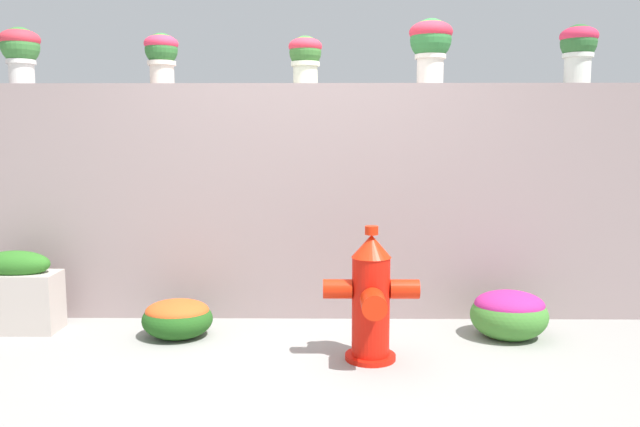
# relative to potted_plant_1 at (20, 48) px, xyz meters

# --- Properties ---
(ground_plane) EXTENTS (24.00, 24.00, 0.00)m
(ground_plane) POSITION_rel_potted_plant_1_xyz_m (2.00, -0.89, -1.93)
(ground_plane) COLOR gray
(stone_wall) EXTENTS (6.65, 0.38, 1.67)m
(stone_wall) POSITION_rel_potted_plant_1_xyz_m (2.00, 0.03, -1.09)
(stone_wall) COLOR gray
(stone_wall) RESTS_ON ground
(potted_plant_1) EXTENTS (0.28, 0.28, 0.40)m
(potted_plant_1) POSITION_rel_potted_plant_1_xyz_m (0.00, 0.00, 0.00)
(potted_plant_1) COLOR silver
(potted_plant_1) RESTS_ON stone_wall
(potted_plant_2) EXTENTS (0.24, 0.24, 0.37)m
(potted_plant_2) POSITION_rel_potted_plant_1_xyz_m (1.00, 0.03, -0.03)
(potted_plant_2) COLOR beige
(potted_plant_2) RESTS_ON stone_wall
(potted_plant_3) EXTENTS (0.24, 0.24, 0.34)m
(potted_plant_3) POSITION_rel_potted_plant_1_xyz_m (2.03, 0.01, -0.05)
(potted_plant_3) COLOR silver
(potted_plant_3) RESTS_ON stone_wall
(potted_plant_4) EXTENTS (0.31, 0.31, 0.47)m
(potted_plant_4) POSITION_rel_potted_plant_1_xyz_m (2.93, 0.07, 0.05)
(potted_plant_4) COLOR silver
(potted_plant_4) RESTS_ON stone_wall
(potted_plant_5) EXTENTS (0.27, 0.27, 0.42)m
(potted_plant_5) POSITION_rel_potted_plant_1_xyz_m (3.97, 0.03, 0.01)
(potted_plant_5) COLOR silver
(potted_plant_5) RESTS_ON stone_wall
(fire_hydrant) EXTENTS (0.56, 0.45, 0.79)m
(fire_hydrant) POSITION_rel_potted_plant_1_xyz_m (2.44, -0.99, -1.56)
(fire_hydrant) COLOR red
(fire_hydrant) RESTS_ON ground
(flower_bush_left) EXTENTS (0.50, 0.45, 0.32)m
(flower_bush_left) POSITION_rel_potted_plant_1_xyz_m (3.37, -0.56, -1.76)
(flower_bush_left) COLOR #418231
(flower_bush_left) RESTS_ON ground
(flower_bush_right) EXTENTS (0.46, 0.41, 0.26)m
(flower_bush_right) POSITION_rel_potted_plant_1_xyz_m (1.21, -0.57, -1.79)
(flower_bush_right) COLOR #21551A
(flower_bush_right) RESTS_ON ground
(planter_box) EXTENTS (0.55, 0.26, 0.55)m
(planter_box) POSITION_rel_potted_plant_1_xyz_m (0.10, -0.46, -1.66)
(planter_box) COLOR #B9ACA3
(planter_box) RESTS_ON ground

